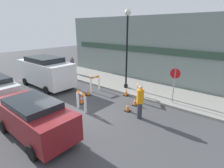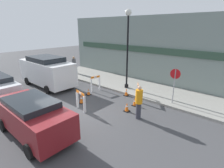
{
  "view_description": "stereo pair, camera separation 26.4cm",
  "coord_description": "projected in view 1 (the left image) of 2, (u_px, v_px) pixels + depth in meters",
  "views": [
    {
      "loc": [
        7.2,
        -5.01,
        4.58
      ],
      "look_at": [
        0.16,
        3.42,
        1.0
      ],
      "focal_mm": 28.0,
      "sensor_mm": 36.0,
      "label": 1
    },
    {
      "loc": [
        7.4,
        -4.84,
        4.58
      ],
      "look_at": [
        0.16,
        3.42,
        1.0
      ],
      "focal_mm": 28.0,
      "sensor_mm": 36.0,
      "label": 2
    }
  ],
  "objects": [
    {
      "name": "barricade_1",
      "position": [
        138.0,
        91.0,
        11.48
      ],
      "size": [
        0.62,
        0.83,
        1.06
      ],
      "rotation": [
        0.0,
        0.0,
        8.45
      ],
      "color": "white",
      "rests_on": "ground_plane"
    },
    {
      "name": "parked_car_1",
      "position": [
        34.0,
        116.0,
        7.49
      ],
      "size": [
        4.37,
        1.88,
        1.68
      ],
      "color": "maroon",
      "rests_on": "ground_plane"
    },
    {
      "name": "barricade_2",
      "position": [
        95.0,
        83.0,
        13.02
      ],
      "size": [
        0.28,
        0.79,
        1.14
      ],
      "rotation": [
        0.0,
        0.0,
        10.8
      ],
      "color": "white",
      "rests_on": "ground_plane"
    },
    {
      "name": "traffic_cone_1",
      "position": [
        81.0,
        99.0,
        10.92
      ],
      "size": [
        0.3,
        0.3,
        0.6
      ],
      "color": "black",
      "rests_on": "ground_plane"
    },
    {
      "name": "barricade_0",
      "position": [
        81.0,
        101.0,
        9.92
      ],
      "size": [
        0.91,
        0.3,
        1.13
      ],
      "rotation": [
        0.0,
        0.0,
        6.09
      ],
      "color": "white",
      "rests_on": "ground_plane"
    },
    {
      "name": "traffic_cone_2",
      "position": [
        126.0,
        92.0,
        12.21
      ],
      "size": [
        0.3,
        0.3,
        0.56
      ],
      "color": "black",
      "rests_on": "ground_plane"
    },
    {
      "name": "traffic_cone_3",
      "position": [
        128.0,
        107.0,
        9.92
      ],
      "size": [
        0.3,
        0.3,
        0.55
      ],
      "color": "black",
      "rests_on": "ground_plane"
    },
    {
      "name": "work_van",
      "position": [
        46.0,
        71.0,
        13.86
      ],
      "size": [
        5.23,
        2.21,
        2.39
      ],
      "color": "white",
      "rests_on": "ground_plane"
    },
    {
      "name": "traffic_cone_4",
      "position": [
        135.0,
        102.0,
        10.67
      ],
      "size": [
        0.3,
        0.3,
        0.53
      ],
      "color": "black",
      "rests_on": "ground_plane"
    },
    {
      "name": "streetlamp_post",
      "position": [
        127.0,
        40.0,
        12.41
      ],
      "size": [
        0.44,
        0.44,
        5.63
      ],
      "color": "black",
      "rests_on": "sidewalk_slab"
    },
    {
      "name": "stop_sign",
      "position": [
        175.0,
        80.0,
        10.39
      ],
      "size": [
        0.6,
        0.09,
        2.15
      ],
      "rotation": [
        0.0,
        0.0,
        3.26
      ],
      "color": "gray",
      "rests_on": "sidewalk_slab"
    },
    {
      "name": "sidewalk_slab",
      "position": [
        133.0,
        86.0,
        14.02
      ],
      "size": [
        18.0,
        3.56,
        0.14
      ],
      "color": "gray",
      "rests_on": "ground_plane"
    },
    {
      "name": "person_pedestrian",
      "position": [
        72.0,
        64.0,
        17.46
      ],
      "size": [
        0.5,
        0.5,
        1.67
      ],
      "rotation": [
        0.0,
        0.0,
        2.73
      ],
      "color": "#33333D",
      "rests_on": "sidewalk_slab"
    },
    {
      "name": "traffic_cone_0",
      "position": [
        88.0,
        92.0,
        12.3
      ],
      "size": [
        0.3,
        0.3,
        0.46
      ],
      "color": "black",
      "rests_on": "ground_plane"
    },
    {
      "name": "storefront_facade",
      "position": [
        147.0,
        50.0,
        14.54
      ],
      "size": [
        18.0,
        0.22,
        5.5
      ],
      "color": "gray",
      "rests_on": "ground_plane"
    },
    {
      "name": "ground_plane",
      "position": [
        69.0,
        116.0,
        9.46
      ],
      "size": [
        60.0,
        60.0,
        0.0
      ],
      "primitive_type": "plane",
      "color": "#424244"
    },
    {
      "name": "person_worker",
      "position": [
        140.0,
        101.0,
        8.96
      ],
      "size": [
        0.44,
        0.44,
        1.8
      ],
      "rotation": [
        0.0,
        0.0,
        2.91
      ],
      "color": "#33333D",
      "rests_on": "ground_plane"
    }
  ]
}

